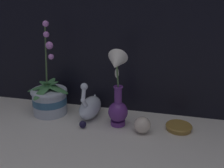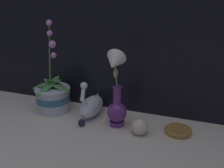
% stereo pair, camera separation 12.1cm
% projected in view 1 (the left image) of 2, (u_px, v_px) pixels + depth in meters
% --- Properties ---
extents(ground_plane, '(2.80, 2.80, 0.00)m').
position_uv_depth(ground_plane, '(104.00, 133.00, 1.16)').
color(ground_plane, beige).
extents(orchid_potted_plant, '(0.23, 0.22, 0.47)m').
position_uv_depth(orchid_potted_plant, '(50.00, 98.00, 1.32)').
color(orchid_potted_plant, '#B2BCCC').
rests_on(orchid_potted_plant, ground_plane).
extents(swan_figurine, '(0.10, 0.21, 0.20)m').
position_uv_depth(swan_figurine, '(90.00, 106.00, 1.30)').
color(swan_figurine, silver).
rests_on(swan_figurine, ground_plane).
extents(blue_vase, '(0.09, 0.14, 0.37)m').
position_uv_depth(blue_vase, '(117.00, 96.00, 1.17)').
color(blue_vase, '#602D7F').
rests_on(blue_vase, ground_plane).
extents(glass_sphere, '(0.07, 0.07, 0.07)m').
position_uv_depth(glass_sphere, '(142.00, 125.00, 1.15)').
color(glass_sphere, beige).
rests_on(glass_sphere, ground_plane).
extents(amber_dish, '(0.12, 0.12, 0.02)m').
position_uv_depth(amber_dish, '(179.00, 127.00, 1.18)').
color(amber_dish, olive).
rests_on(amber_dish, ground_plane).
extents(glass_bauble, '(0.03, 0.03, 0.03)m').
position_uv_depth(glass_bauble, '(83.00, 124.00, 1.20)').
color(glass_bauble, '#191433').
rests_on(glass_bauble, ground_plane).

